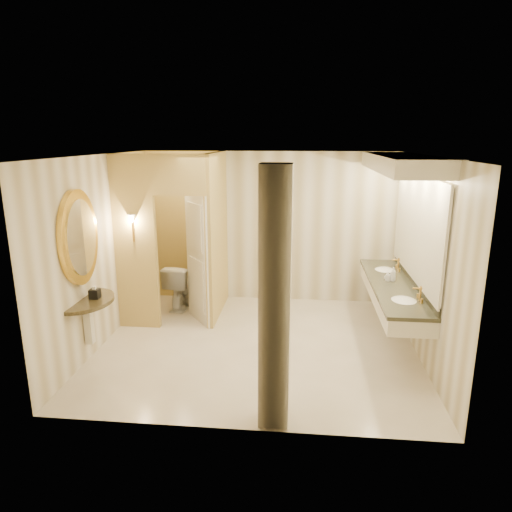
{
  "coord_description": "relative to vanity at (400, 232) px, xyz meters",
  "views": [
    {
      "loc": [
        0.59,
        -6.08,
        2.93
      ],
      "look_at": [
        -0.04,
        0.2,
        1.29
      ],
      "focal_mm": 32.0,
      "sensor_mm": 36.0,
      "label": 1
    }
  ],
  "objects": [
    {
      "name": "pillar",
      "position": [
        -1.63,
        -2.2,
        -0.28
      ],
      "size": [
        0.31,
        0.31,
        2.7
      ],
      "primitive_type": "cube",
      "color": "silver",
      "rests_on": "floor"
    },
    {
      "name": "wall_back",
      "position": [
        -1.98,
        1.6,
        -0.28
      ],
      "size": [
        4.5,
        0.02,
        2.7
      ],
      "primitive_type": "cube",
      "color": "silver",
      "rests_on": "floor"
    },
    {
      "name": "soap_bottle_a",
      "position": [
        -0.09,
        0.12,
        -0.69
      ],
      "size": [
        0.08,
        0.08,
        0.14
      ],
      "primitive_type": "imported",
      "rotation": [
        0.0,
        0.0,
        -0.38
      ],
      "color": "beige",
      "rests_on": "vanity"
    },
    {
      "name": "ceiling",
      "position": [
        -1.98,
        -0.4,
        1.07
      ],
      "size": [
        4.5,
        4.5,
        0.0
      ],
      "primitive_type": "plane",
      "rotation": [
        3.14,
        0.0,
        0.0
      ],
      "color": "white",
      "rests_on": "wall_back"
    },
    {
      "name": "floor",
      "position": [
        -1.98,
        -0.4,
        -1.63
      ],
      "size": [
        4.5,
        4.5,
        0.0
      ],
      "primitive_type": "plane",
      "color": "#EFE2CE",
      "rests_on": "ground"
    },
    {
      "name": "wall_sconce",
      "position": [
        -3.9,
        0.03,
        0.1
      ],
      "size": [
        0.14,
        0.14,
        0.42
      ],
      "color": "gold",
      "rests_on": "toilet_closet"
    },
    {
      "name": "console_shelf",
      "position": [
        -4.19,
        -1.09,
        -0.29
      ],
      "size": [
        0.94,
        0.94,
        1.92
      ],
      "color": "black",
      "rests_on": "floor"
    },
    {
      "name": "soap_bottle_c",
      "position": [
        -0.03,
        0.1,
        -0.65
      ],
      "size": [
        0.1,
        0.1,
        0.21
      ],
      "primitive_type": "imported",
      "rotation": [
        0.0,
        0.0,
        0.21
      ],
      "color": "#C6B28C",
      "rests_on": "vanity"
    },
    {
      "name": "toilet_closet",
      "position": [
        -3.11,
        0.56,
        -0.24
      ],
      "size": [
        1.5,
        1.55,
        2.7
      ],
      "color": "tan",
      "rests_on": "floor"
    },
    {
      "name": "wall_right",
      "position": [
        0.27,
        -0.4,
        -0.28
      ],
      "size": [
        0.02,
        4.0,
        2.7
      ],
      "primitive_type": "cube",
      "color": "silver",
      "rests_on": "floor"
    },
    {
      "name": "toilet",
      "position": [
        -3.46,
        1.0,
        -1.23
      ],
      "size": [
        0.54,
        0.83,
        0.79
      ],
      "primitive_type": "imported",
      "rotation": [
        0.0,
        0.0,
        3.01
      ],
      "color": "white",
      "rests_on": "floor"
    },
    {
      "name": "soap_bottle_b",
      "position": [
        -0.1,
        0.16,
        -0.7
      ],
      "size": [
        0.11,
        0.11,
        0.1
      ],
      "primitive_type": "imported",
      "rotation": [
        0.0,
        0.0,
        -0.42
      ],
      "color": "silver",
      "rests_on": "vanity"
    },
    {
      "name": "wall_left",
      "position": [
        -4.23,
        -0.4,
        -0.28
      ],
      "size": [
        0.02,
        4.0,
        2.7
      ],
      "primitive_type": "cube",
      "color": "silver",
      "rests_on": "floor"
    },
    {
      "name": "tissue_box",
      "position": [
        -4.07,
        -1.04,
        -0.69
      ],
      "size": [
        0.13,
        0.13,
        0.12
      ],
      "primitive_type": "cube",
      "rotation": [
        0.0,
        0.0,
        0.03
      ],
      "color": "black",
      "rests_on": "console_shelf"
    },
    {
      "name": "vanity",
      "position": [
        0.0,
        0.0,
        0.0
      ],
      "size": [
        0.75,
        2.82,
        2.09
      ],
      "color": "silver",
      "rests_on": "floor"
    },
    {
      "name": "wall_front",
      "position": [
        -1.98,
        -2.4,
        -0.28
      ],
      "size": [
        4.5,
        0.02,
        2.7
      ],
      "primitive_type": "cube",
      "color": "silver",
      "rests_on": "floor"
    }
  ]
}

